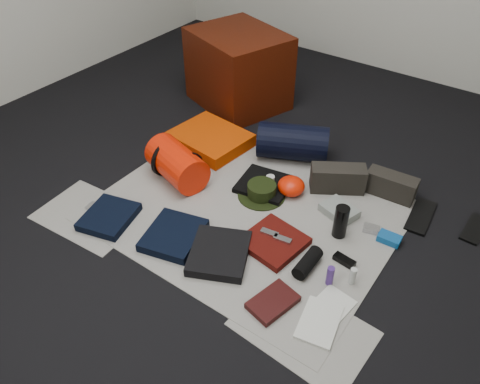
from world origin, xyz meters
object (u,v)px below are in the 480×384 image
Objects in this scene: navy_duffel at (293,142)px; paperback_book at (273,302)px; stuff_sack at (177,164)px; compact_camera at (371,229)px; sleeping_pad at (211,139)px; red_cabinet at (238,69)px; water_bottle at (341,222)px.

paperback_book is at bearing -88.92° from navy_duffel.
navy_duffel is 1.20m from paperback_book.
compact_camera is (1.16, 0.26, -0.10)m from stuff_sack.
compact_camera is at bearing -7.38° from sleeping_pad.
red_cabinet is 7.78× the size of compact_camera.
sleeping_pad is at bearing 100.07° from stuff_sack.
stuff_sack is at bearing 179.30° from compact_camera.
sleeping_pad is 1.38m from paperback_book.
sleeping_pad is (0.20, -0.60, -0.23)m from red_cabinet.
sleeping_pad is 1.24× the size of stuff_sack.
red_cabinet is 1.58m from water_bottle.
navy_duffel is 0.80m from compact_camera.
water_bottle is 0.60m from paperback_book.
water_bottle is at bearing 99.19° from paperback_book.
compact_camera is (1.23, -0.16, -0.03)m from sleeping_pad.
paperback_book is (-0.17, -0.72, -0.00)m from compact_camera.
red_cabinet is 3.51× the size of water_bottle.
red_cabinet is 1.49× the size of navy_duffel.
red_cabinet reaches higher than paperback_book.
compact_camera is at bearing 89.63° from paperback_book.
red_cabinet reaches higher than stuff_sack.
water_bottle is (0.58, -0.48, -0.02)m from navy_duffel.
stuff_sack reaches higher than paperback_book.
compact_camera is at bearing -9.01° from red_cabinet.
red_cabinet is 0.67m from sleeping_pad.
stuff_sack is at bearing 168.07° from paperback_book.
red_cabinet reaches higher than navy_duffel.
stuff_sack is (0.07, -0.42, 0.07)m from sleeping_pad.
navy_duffel is at bearing 140.39° from water_bottle.
red_cabinet is at bearing 143.59° from paperback_book.
sleeping_pad reaches higher than paperback_book.
red_cabinet reaches higher than water_bottle.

